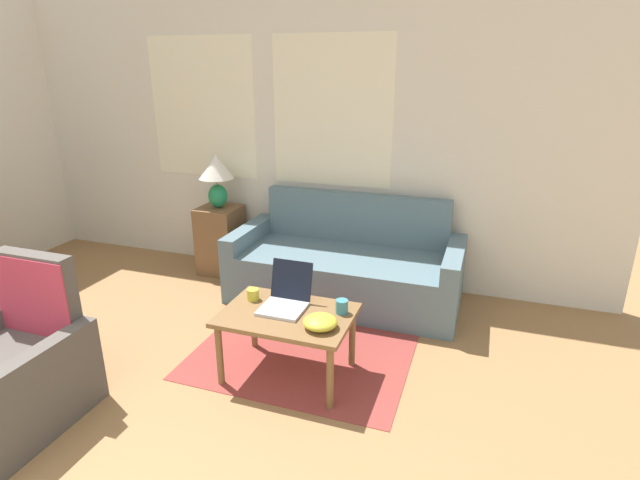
# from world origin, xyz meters

# --- Properties ---
(wall_back) EXTENTS (6.21, 0.06, 2.60)m
(wall_back) POSITION_xyz_m (-0.00, 4.06, 1.31)
(wall_back) COLOR silver
(wall_back) RESTS_ON ground_plane
(rug) EXTENTS (1.50, 1.86, 0.01)m
(rug) POSITION_xyz_m (0.82, 2.96, 0.00)
(rug) COLOR brown
(rug) RESTS_ON ground_plane
(couch) EXTENTS (1.95, 0.85, 0.87)m
(couch) POSITION_xyz_m (0.85, 3.62, 0.27)
(couch) COLOR slate
(couch) RESTS_ON ground_plane
(armchair) EXTENTS (0.72, 0.78, 0.92)m
(armchair) POSITION_xyz_m (-0.51, 1.45, 0.27)
(armchair) COLOR #514C47
(armchair) RESTS_ON ground_plane
(side_table) EXTENTS (0.38, 0.38, 0.66)m
(side_table) POSITION_xyz_m (-0.47, 3.77, 0.33)
(side_table) COLOR brown
(side_table) RESTS_ON ground_plane
(table_lamp) EXTENTS (0.33, 0.33, 0.51)m
(table_lamp) POSITION_xyz_m (-0.47, 3.77, 0.99)
(table_lamp) COLOR #1E8451
(table_lamp) RESTS_ON side_table
(coffee_table) EXTENTS (0.84, 0.58, 0.45)m
(coffee_table) POSITION_xyz_m (0.82, 2.36, 0.40)
(coffee_table) COLOR brown
(coffee_table) RESTS_ON ground_plane
(laptop) EXTENTS (0.28, 0.33, 0.27)m
(laptop) POSITION_xyz_m (0.78, 2.45, 0.52)
(laptop) COLOR #B7B7BC
(laptop) RESTS_ON coffee_table
(cup_navy) EXTENTS (0.08, 0.08, 0.08)m
(cup_navy) POSITION_xyz_m (0.53, 2.46, 0.49)
(cup_navy) COLOR gold
(cup_navy) RESTS_ON coffee_table
(cup_yellow) EXTENTS (0.08, 0.08, 0.09)m
(cup_yellow) POSITION_xyz_m (1.15, 2.48, 0.50)
(cup_yellow) COLOR teal
(cup_yellow) RESTS_ON coffee_table
(snack_bowl) EXTENTS (0.21, 0.21, 0.08)m
(snack_bowl) POSITION_xyz_m (1.08, 2.25, 0.49)
(snack_bowl) COLOR gold
(snack_bowl) RESTS_ON coffee_table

